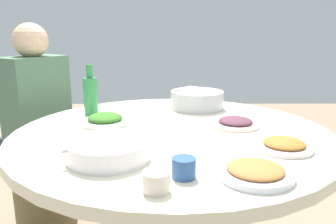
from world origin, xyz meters
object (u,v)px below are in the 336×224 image
(green_bottle, at_px, (91,95))
(tea_cup_near, at_px, (156,182))
(dish_stirfry, at_px, (284,145))
(dish_tofu_braise, at_px, (255,172))
(rice_bowl, at_px, (197,99))
(soup_bowl, at_px, (109,151))
(round_dining_table, at_px, (172,150))
(dish_greens, at_px, (105,120))
(stool_for_diner_left, at_px, (45,190))
(dish_eggplant, at_px, (235,123))
(diner_left, at_px, (36,103))
(tea_cup_far, at_px, (184,168))

(green_bottle, relative_size, tea_cup_near, 3.38)
(dish_stirfry, bearing_deg, dish_tofu_braise, -125.43)
(rice_bowl, distance_m, soup_bowl, 0.82)
(green_bottle, bearing_deg, round_dining_table, -34.15)
(round_dining_table, height_order, rice_bowl, rice_bowl)
(dish_stirfry, height_order, tea_cup_near, tea_cup_near)
(dish_stirfry, bearing_deg, rice_bowl, 111.42)
(round_dining_table, bearing_deg, rice_bowl, 71.09)
(rice_bowl, distance_m, dish_greens, 0.54)
(stool_for_diner_left, bearing_deg, dish_eggplant, -23.19)
(dish_tofu_braise, xyz_separation_m, dish_stirfry, (0.16, 0.23, -0.00))
(dish_greens, xyz_separation_m, diner_left, (-0.46, 0.41, -0.01))
(soup_bowl, distance_m, tea_cup_near, 0.28)
(dish_eggplant, height_order, diner_left, diner_left)
(rice_bowl, relative_size, green_bottle, 1.14)
(dish_greens, bearing_deg, diner_left, 138.58)
(soup_bowl, bearing_deg, stool_for_diner_left, 123.49)
(dish_stirfry, bearing_deg, tea_cup_near, -144.88)
(rice_bowl, xyz_separation_m, green_bottle, (-0.54, -0.14, 0.05))
(soup_bowl, bearing_deg, tea_cup_far, -30.61)
(rice_bowl, bearing_deg, tea_cup_near, -101.40)
(dish_tofu_braise, distance_m, dish_stirfry, 0.28)
(soup_bowl, height_order, diner_left, diner_left)
(rice_bowl, distance_m, dish_tofu_braise, 0.88)
(rice_bowl, distance_m, diner_left, 0.91)
(tea_cup_near, bearing_deg, dish_greens, 111.01)
(dish_greens, relative_size, green_bottle, 0.85)
(round_dining_table, distance_m, tea_cup_far, 0.48)
(tea_cup_far, distance_m, stool_for_diner_left, 1.38)
(dish_stirfry, height_order, stool_for_diner_left, dish_stirfry)
(round_dining_table, distance_m, dish_greens, 0.34)
(rice_bowl, relative_size, soup_bowl, 1.06)
(dish_greens, bearing_deg, dish_stirfry, -25.61)
(dish_stirfry, bearing_deg, tea_cup_far, -147.95)
(dish_tofu_braise, height_order, tea_cup_near, tea_cup_near)
(dish_stirfry, bearing_deg, diner_left, 147.35)
(dish_greens, bearing_deg, stool_for_diner_left, 138.58)
(tea_cup_far, bearing_deg, green_bottle, 119.86)
(dish_stirfry, xyz_separation_m, stool_for_diner_left, (-1.16, 0.74, -0.55))
(dish_eggplant, distance_m, diner_left, 1.14)
(rice_bowl, bearing_deg, dish_stirfry, -68.58)
(dish_stirfry, relative_size, stool_for_diner_left, 0.43)
(dish_greens, xyz_separation_m, tea_cup_near, (0.25, -0.65, 0.01))
(round_dining_table, xyz_separation_m, dish_eggplant, (0.28, 0.06, 0.10))
(soup_bowl, relative_size, dish_tofu_braise, 1.22)
(dish_greens, xyz_separation_m, dish_stirfry, (0.70, -0.33, -0.00))
(rice_bowl, xyz_separation_m, dish_greens, (-0.44, -0.31, -0.03))
(dish_greens, bearing_deg, green_bottle, 119.40)
(round_dining_table, height_order, dish_eggplant, dish_eggplant)
(tea_cup_near, bearing_deg, dish_stirfry, 35.12)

